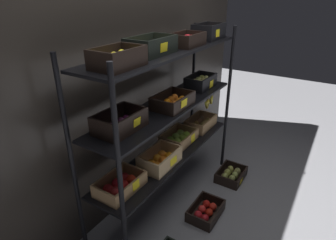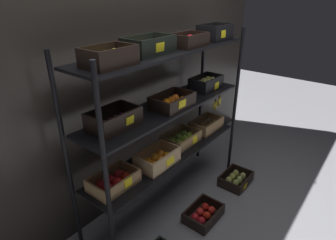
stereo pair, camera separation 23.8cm
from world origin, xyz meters
name	(u,v)px [view 2 (the right image)]	position (x,y,z in m)	size (l,w,h in m)	color
ground_plane	(168,199)	(0.00, 0.00, 0.00)	(10.00, 10.00, 0.00)	gray
storefront_wall	(131,64)	(0.00, 0.41, 1.28)	(4.10, 0.12, 2.57)	#2D2823
display_rack	(169,106)	(0.01, -0.01, 0.99)	(1.83, 0.45, 1.59)	black
crate_ground_apple_red	(203,214)	(0.01, -0.40, 0.04)	(0.35, 0.24, 0.11)	black
crate_ground_pear	(236,179)	(0.65, -0.40, 0.05)	(0.34, 0.26, 0.11)	black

